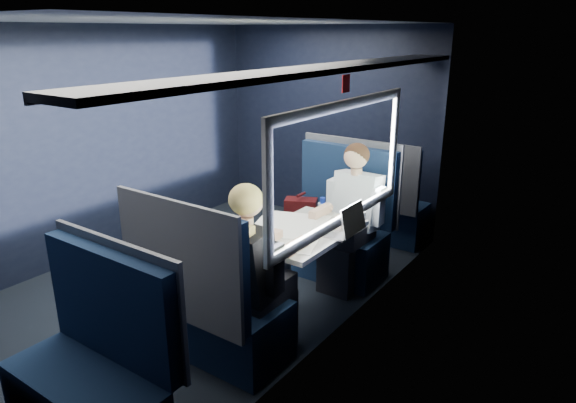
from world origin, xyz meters
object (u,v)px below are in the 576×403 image
Objects in this scene: table at (302,239)px; seat_row_front at (378,205)px; man at (352,210)px; laptop at (346,226)px; seat_bay_near at (335,229)px; woman at (252,265)px; cup at (362,216)px; seat_row_back at (95,376)px; seat_bay_far at (210,306)px; bottle_small at (350,218)px.

seat_row_front is at bearing 95.80° from table.
man is 4.02× the size of laptop.
seat_bay_near is 0.95× the size of woman.
seat_bay_near is at bearing -90.80° from seat_row_front.
cup is (0.48, -1.36, 0.37)m from seat_row_front.
seat_row_front is at bearing 90.00° from seat_row_back.
seat_bay_near is 1.75m from seat_bay_far.
woman is at bearing -80.55° from seat_bay_near.
seat_bay_far is 3.83× the size of laptop.
cup is (0.48, 1.31, 0.37)m from seat_bay_far.
woman reaches higher than bottle_small.
cup is (0.00, 0.20, -0.04)m from bottle_small.
seat_row_front is at bearing 95.70° from woman.
table is 0.93m from seat_bay_far.
seat_row_front is 1.68m from bottle_small.
laptop is 3.76× the size of cup.
seat_bay_far is 1.45m from cup.
table is at bearing -95.52° from man.
seat_bay_far is at bearing -146.18° from woman.
cup is at bearing -70.51° from seat_row_front.
table is at bearing 84.20° from seat_row_back.
man is (0.26, -0.17, 0.30)m from seat_bay_near.
seat_bay_far reaches higher than laptop.
bottle_small is (-0.03, 0.12, 0.02)m from laptop.
cup is (0.30, 0.44, 0.12)m from table.
laptop is (0.51, 1.92, 0.40)m from seat_row_back.
laptop reaches higher than table.
seat_bay_far is at bearing -110.05° from cup.
table is 5.01× the size of bottle_small.
seat_bay_far is 1.09× the size of seat_row_front.
table is at bearing 95.45° from woman.
seat_row_front reaches higher than cup.
laptop reaches higher than bottle_small.
seat_bay_near is 6.31× the size of bottle_small.
seat_bay_near and seat_bay_far have the same top height.
seat_row_front reaches higher than bottle_small.
table is at bearing 78.22° from seat_bay_far.
seat_bay_near is 0.99m from laptop.
bottle_small is 2.29× the size of cup.
table is 0.79× the size of seat_bay_near.
woman is (0.25, -2.50, 0.32)m from seat_row_front.
bottle_small is (0.48, 2.04, 0.42)m from seat_row_back.
table is 3.04× the size of laptop.
bottle_small is at bearing 39.40° from table.
seat_row_back is (0.00, -3.59, 0.00)m from seat_row_front.
bottle_small reaches higher than table.
seat_row_back is 3.53× the size of laptop.
seat_row_front is 1.79m from laptop.
bottle_small is at bearing 76.42° from woman.
cup is at bearing 90.00° from bottle_small.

